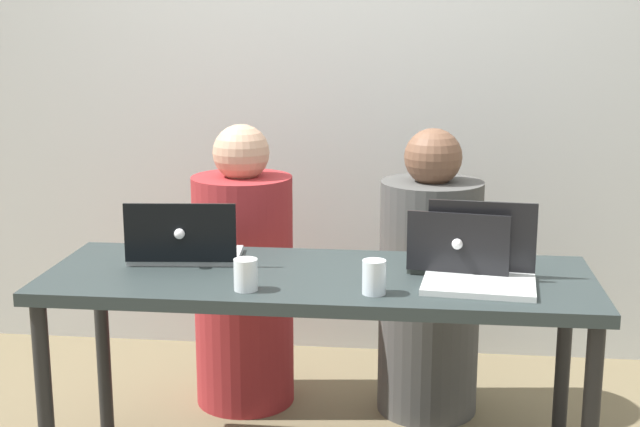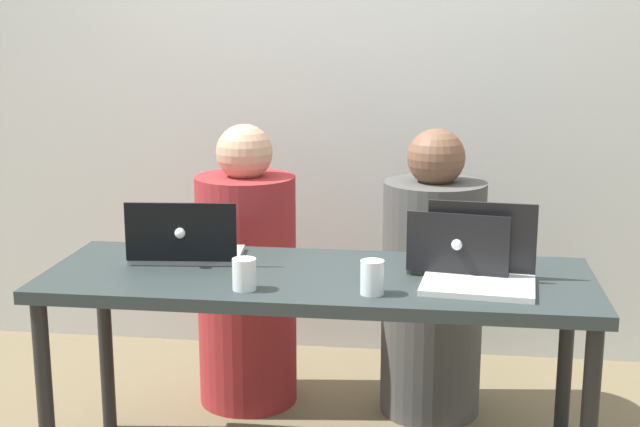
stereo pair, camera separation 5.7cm
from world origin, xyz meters
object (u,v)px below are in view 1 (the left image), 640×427
laptop_back_right (460,258)px  water_glass_right (374,279)px  water_glass_left (246,277)px  person_on_left (244,282)px  laptop_back_left (184,248)px  person_on_right (429,288)px  laptop_front_right (480,267)px

laptop_back_right → water_glass_right: laptop_back_right is taller
laptop_back_right → water_glass_left: bearing=31.5°
person_on_left → water_glass_right: size_ratio=10.92×
laptop_back_left → laptop_back_right: laptop_back_left is taller
person_on_right → water_glass_right: 0.83m
water_glass_right → laptop_back_left: bearing=156.4°
laptop_back_left → laptop_front_right: 0.96m
laptop_back_right → water_glass_left: laptop_back_right is taller
person_on_right → laptop_back_left: size_ratio=2.89×
person_on_right → laptop_back_left: 0.98m
water_glass_left → laptop_front_right: bearing=12.1°
laptop_back_left → laptop_front_right: (0.95, -0.14, 0.01)m
laptop_back_right → water_glass_right: bearing=53.9°
laptop_back_left → laptop_back_right: size_ratio=1.10×
person_on_left → laptop_front_right: person_on_left is taller
laptop_back_left → person_on_right: bearing=-154.6°
laptop_back_left → water_glass_right: size_ratio=3.76×
laptop_back_right → water_glass_right: (-0.26, -0.25, -0.00)m
person_on_right → laptop_back_right: bearing=84.2°
laptop_back_left → water_glass_right: bearing=150.7°
laptop_back_left → water_glass_left: laptop_back_left is taller
laptop_front_right → laptop_back_left: bearing=177.2°
laptop_back_left → water_glass_left: size_ratio=4.01×
person_on_left → person_on_right: size_ratio=1.00×
person_on_left → laptop_front_right: bearing=160.3°
laptop_front_right → water_glass_right: laptop_front_right is taller
laptop_back_right → laptop_front_right: bearing=125.1°
person_on_left → water_glass_right: bearing=141.9°
person_on_right → laptop_back_left: bearing=15.9°
laptop_back_left → laptop_back_right: bearing=172.7°
water_glass_left → laptop_back_left: bearing=132.3°
person_on_left → person_on_right: person_on_left is taller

